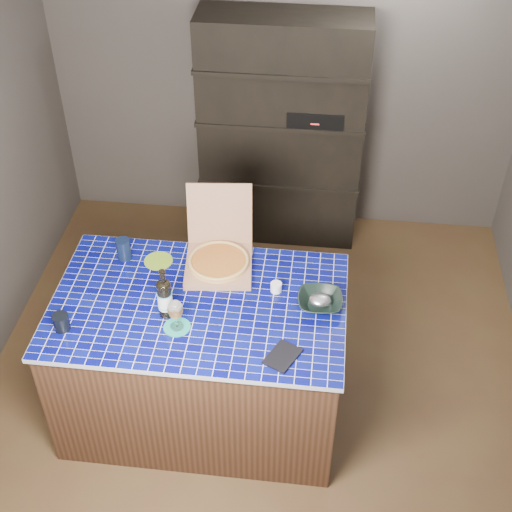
# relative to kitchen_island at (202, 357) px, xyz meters

# --- Properties ---
(room) EXTENTS (3.50, 3.50, 3.50)m
(room) POSITION_rel_kitchen_island_xyz_m (0.30, 0.33, 0.80)
(room) COLOR brown
(room) RESTS_ON ground
(shelving_unit) EXTENTS (1.20, 0.41, 1.80)m
(shelving_unit) POSITION_rel_kitchen_island_xyz_m (0.30, 1.86, 0.46)
(shelving_unit) COLOR black
(shelving_unit) RESTS_ON floor
(kitchen_island) EXTENTS (1.63, 1.04, 0.89)m
(kitchen_island) POSITION_rel_kitchen_island_xyz_m (0.00, 0.00, 0.00)
(kitchen_island) COLOR #4B2D1D
(kitchen_island) RESTS_ON floor
(pizza_box) EXTENTS (0.42, 0.50, 0.42)m
(pizza_box) POSITION_rel_kitchen_island_xyz_m (0.07, 0.32, 0.50)
(pizza_box) COLOR #A27153
(pizza_box) RESTS_ON kitchen_island
(mead_bottle) EXTENTS (0.08, 0.08, 0.31)m
(mead_bottle) POSITION_rel_kitchen_island_xyz_m (-0.15, -0.11, 0.57)
(mead_bottle) COLOR black
(mead_bottle) RESTS_ON kitchen_island
(teal_trivet) EXTENTS (0.14, 0.14, 0.01)m
(teal_trivet) POSITION_rel_kitchen_island_xyz_m (-0.08, -0.20, 0.45)
(teal_trivet) COLOR #1C927D
(teal_trivet) RESTS_ON kitchen_island
(wine_glass) EXTENTS (0.08, 0.08, 0.19)m
(wine_glass) POSITION_rel_kitchen_island_xyz_m (-0.08, -0.20, 0.58)
(wine_glass) COLOR white
(wine_glass) RESTS_ON teal_trivet
(tumbler) EXTENTS (0.09, 0.09, 0.09)m
(tumbler) POSITION_rel_kitchen_island_xyz_m (-0.68, -0.27, 0.49)
(tumbler) COLOR black
(tumbler) RESTS_ON kitchen_island
(dvd_case) EXTENTS (0.20, 0.23, 0.01)m
(dvd_case) POSITION_rel_kitchen_island_xyz_m (0.49, -0.35, 0.45)
(dvd_case) COLOR black
(dvd_case) RESTS_ON kitchen_island
(bowl) EXTENTS (0.26, 0.26, 0.06)m
(bowl) POSITION_rel_kitchen_island_xyz_m (0.67, 0.05, 0.47)
(bowl) COLOR black
(bowl) RESTS_ON kitchen_island
(foil_contents) EXTENTS (0.12, 0.10, 0.06)m
(foil_contents) POSITION_rel_kitchen_island_xyz_m (0.67, 0.05, 0.48)
(foil_contents) COLOR silver
(foil_contents) RESTS_ON bowl
(white_jar) EXTENTS (0.06, 0.06, 0.05)m
(white_jar) POSITION_rel_kitchen_island_xyz_m (0.42, 0.15, 0.47)
(white_jar) COLOR white
(white_jar) RESTS_ON kitchen_island
(navy_cup) EXTENTS (0.08, 0.08, 0.13)m
(navy_cup) POSITION_rel_kitchen_island_xyz_m (-0.50, 0.33, 0.51)
(navy_cup) COLOR black
(navy_cup) RESTS_ON kitchen_island
(green_trivet) EXTENTS (0.17, 0.17, 0.01)m
(green_trivet) POSITION_rel_kitchen_island_xyz_m (-0.29, 0.32, 0.45)
(green_trivet) COLOR #79A623
(green_trivet) RESTS_ON kitchen_island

